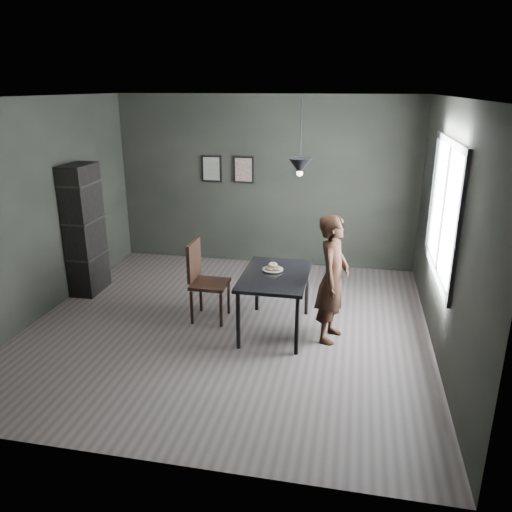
% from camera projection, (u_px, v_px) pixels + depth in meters
% --- Properties ---
extents(ground, '(5.00, 5.00, 0.00)m').
position_uv_depth(ground, '(229.00, 325.00, 6.40)').
color(ground, '#393331').
rests_on(ground, ground).
extents(back_wall, '(5.00, 0.10, 2.80)m').
position_uv_depth(back_wall, '(265.00, 182.00, 8.27)').
color(back_wall, black).
rests_on(back_wall, ground).
extents(ceiling, '(5.00, 5.00, 0.02)m').
position_uv_depth(ceiling, '(224.00, 97.00, 5.49)').
color(ceiling, silver).
rests_on(ceiling, ground).
extents(window_assembly, '(0.04, 1.96, 1.56)m').
position_uv_depth(window_assembly, '(443.00, 209.00, 5.60)').
color(window_assembly, white).
rests_on(window_assembly, ground).
extents(cafe_table, '(0.80, 1.20, 0.75)m').
position_uv_depth(cafe_table, '(275.00, 280.00, 6.07)').
color(cafe_table, black).
rests_on(cafe_table, ground).
extents(white_plate, '(0.23, 0.23, 0.01)m').
position_uv_depth(white_plate, '(273.00, 270.00, 6.17)').
color(white_plate, white).
rests_on(white_plate, cafe_table).
extents(donut_pile, '(0.20, 0.19, 0.09)m').
position_uv_depth(donut_pile, '(273.00, 267.00, 6.16)').
color(donut_pile, beige).
rests_on(donut_pile, white_plate).
extents(woman, '(0.48, 0.63, 1.54)m').
position_uv_depth(woman, '(333.00, 279.00, 5.84)').
color(woman, black).
rests_on(woman, ground).
extents(wood_chair, '(0.45, 0.45, 1.05)m').
position_uv_depth(wood_chair, '(203.00, 276.00, 6.42)').
color(wood_chair, black).
rests_on(wood_chair, ground).
extents(shelf_unit, '(0.37, 0.64, 1.89)m').
position_uv_depth(shelf_unit, '(84.00, 230.00, 7.20)').
color(shelf_unit, black).
rests_on(shelf_unit, ground).
extents(pendant_lamp, '(0.28, 0.28, 0.86)m').
position_uv_depth(pendant_lamp, '(300.00, 166.00, 5.67)').
color(pendant_lamp, black).
rests_on(pendant_lamp, ground).
extents(framed_print_left, '(0.34, 0.04, 0.44)m').
position_uv_depth(framed_print_left, '(212.00, 169.00, 8.34)').
color(framed_print_left, black).
rests_on(framed_print_left, ground).
extents(framed_print_right, '(0.34, 0.04, 0.44)m').
position_uv_depth(framed_print_right, '(244.00, 170.00, 8.24)').
color(framed_print_right, black).
rests_on(framed_print_right, ground).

